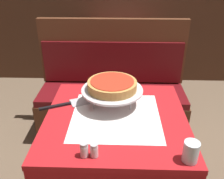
{
  "coord_description": "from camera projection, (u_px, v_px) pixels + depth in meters",
  "views": [
    {
      "loc": [
        0.02,
        -1.2,
        1.53
      ],
      "look_at": [
        -0.03,
        0.1,
        0.84
      ],
      "focal_mm": 40.0,
      "sensor_mm": 36.0,
      "label": 1
    }
  ],
  "objects": [
    {
      "name": "dining_table_front",
      "position": [
        116.0,
        130.0,
        1.48
      ],
      "size": [
        0.81,
        0.81,
        0.72
      ],
      "color": "red",
      "rests_on": "ground_plane"
    },
    {
      "name": "dining_table_rear",
      "position": [
        121.0,
        46.0,
        2.9
      ],
      "size": [
        0.71,
        0.71,
        0.73
      ],
      "color": "red",
      "rests_on": "ground_plane"
    },
    {
      "name": "booth_bench",
      "position": [
        112.0,
        102.0,
        2.38
      ],
      "size": [
        1.35,
        0.47,
        1.07
      ],
      "color": "brown",
      "rests_on": "ground_plane"
    },
    {
      "name": "pizza_pan_stand",
      "position": [
        112.0,
        91.0,
        1.52
      ],
      "size": [
        0.38,
        0.38,
        0.1
      ],
      "color": "#ADADB2",
      "rests_on": "dining_table_front"
    },
    {
      "name": "deep_dish_pizza",
      "position": [
        112.0,
        85.0,
        1.5
      ],
      "size": [
        0.3,
        0.3,
        0.06
      ],
      "color": "#C68E47",
      "rests_on": "pizza_pan_stand"
    },
    {
      "name": "pizza_server",
      "position": [
        67.0,
        104.0,
        1.55
      ],
      "size": [
        0.31,
        0.18,
        0.01
      ],
      "color": "#BCBCC1",
      "rests_on": "dining_table_front"
    },
    {
      "name": "water_glass_near",
      "position": [
        191.0,
        152.0,
        1.1
      ],
      "size": [
        0.07,
        0.07,
        0.1
      ],
      "color": "silver",
      "rests_on": "dining_table_front"
    },
    {
      "name": "salt_shaker",
      "position": [
        84.0,
        150.0,
        1.13
      ],
      "size": [
        0.04,
        0.04,
        0.07
      ],
      "color": "silver",
      "rests_on": "dining_table_front"
    },
    {
      "name": "pepper_shaker",
      "position": [
        94.0,
        150.0,
        1.13
      ],
      "size": [
        0.04,
        0.04,
        0.07
      ],
      "color": "silver",
      "rests_on": "dining_table_front"
    },
    {
      "name": "napkin_holder",
      "position": [
        114.0,
        82.0,
        1.74
      ],
      "size": [
        0.1,
        0.05,
        0.09
      ],
      "color": "#B2B2B7",
      "rests_on": "dining_table_front"
    },
    {
      "name": "condiment_caddy",
      "position": [
        118.0,
        34.0,
        2.87
      ],
      "size": [
        0.12,
        0.12,
        0.14
      ],
      "color": "black",
      "rests_on": "dining_table_rear"
    }
  ]
}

